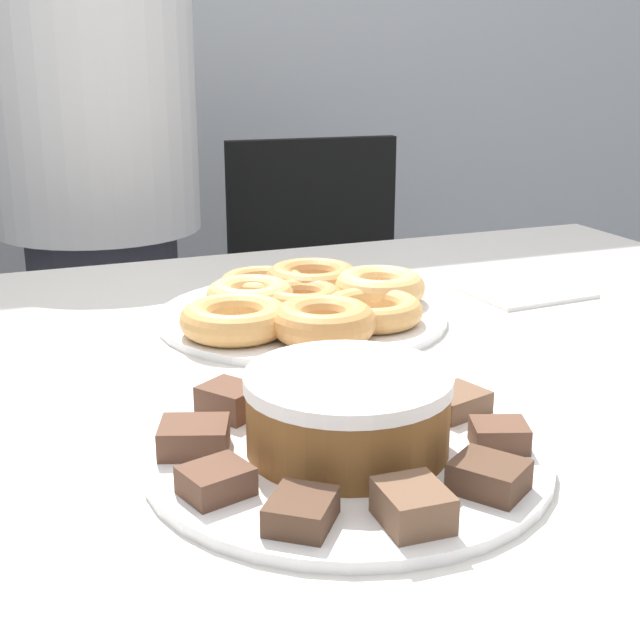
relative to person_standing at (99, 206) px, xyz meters
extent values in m
cube|color=silver|center=(0.06, -0.87, -0.05)|extent=(1.54, 1.06, 0.03)
cylinder|color=silver|center=(0.77, -0.40, -0.43)|extent=(0.06, 0.06, 0.73)
cylinder|color=#383842|center=(0.00, 0.00, -0.42)|extent=(0.28, 0.28, 0.75)
cylinder|color=silver|center=(0.00, 0.00, 0.25)|extent=(0.38, 0.38, 0.59)
cylinder|color=black|center=(0.49, -0.02, -0.78)|extent=(0.44, 0.44, 0.01)
cylinder|color=#262626|center=(0.49, -0.02, -0.57)|extent=(0.06, 0.06, 0.40)
cube|color=black|center=(0.49, -0.02, -0.35)|extent=(0.47, 0.47, 0.04)
cube|color=black|center=(0.50, 0.19, -0.12)|extent=(0.40, 0.06, 0.42)
cylinder|color=white|center=(0.04, -1.10, -0.03)|extent=(0.33, 0.33, 0.01)
cylinder|color=white|center=(0.14, -0.72, -0.03)|extent=(0.36, 0.36, 0.01)
cylinder|color=brown|center=(0.04, -1.10, 0.00)|extent=(0.16, 0.16, 0.05)
cylinder|color=white|center=(0.04, -1.10, 0.04)|extent=(0.17, 0.17, 0.01)
cube|color=brown|center=(0.16, -1.06, -0.01)|extent=(0.06, 0.06, 0.02)
cube|color=#513828|center=(0.12, -1.00, -0.01)|extent=(0.07, 0.07, 0.02)
cube|color=brown|center=(0.04, -0.97, -0.01)|extent=(0.05, 0.06, 0.03)
cube|color=brown|center=(-0.03, -0.99, -0.01)|extent=(0.06, 0.06, 0.03)
cube|color=brown|center=(-0.08, -1.05, -0.01)|extent=(0.07, 0.06, 0.02)
cube|color=brown|center=(-0.08, -1.13, -0.01)|extent=(0.06, 0.05, 0.02)
cube|color=#513828|center=(-0.04, -1.19, -0.01)|extent=(0.06, 0.07, 0.02)
cube|color=brown|center=(0.03, -1.22, -0.01)|extent=(0.05, 0.05, 0.03)
cube|color=#513828|center=(0.11, -1.20, -0.01)|extent=(0.07, 0.07, 0.02)
cube|color=brown|center=(0.16, -1.14, -0.01)|extent=(0.05, 0.05, 0.02)
torus|color=#C68447|center=(0.14, -0.72, -0.01)|extent=(0.10, 0.10, 0.03)
torus|color=#C68447|center=(0.18, -0.65, 0.00)|extent=(0.13, 0.13, 0.04)
torus|color=#D18E4C|center=(0.12, -0.63, -0.01)|extent=(0.12, 0.12, 0.03)
torus|color=#E5AD66|center=(0.08, -0.69, 0.00)|extent=(0.11, 0.11, 0.04)
torus|color=tan|center=(0.04, -0.77, 0.00)|extent=(0.13, 0.13, 0.04)
torus|color=#D18E4C|center=(0.13, -0.83, 0.00)|extent=(0.12, 0.12, 0.04)
torus|color=tan|center=(0.20, -0.79, -0.01)|extent=(0.12, 0.12, 0.03)
torus|color=#E5AD66|center=(0.25, -0.71, 0.00)|extent=(0.12, 0.12, 0.04)
cube|color=white|center=(0.46, -0.72, -0.03)|extent=(0.16, 0.13, 0.01)
camera|label=1|loc=(-0.23, -1.70, 0.29)|focal=50.00mm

